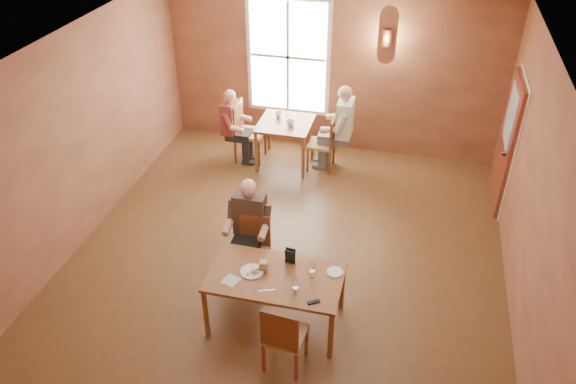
% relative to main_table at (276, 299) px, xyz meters
% --- Properties ---
extents(ground, '(6.00, 7.00, 0.01)m').
position_rel_main_table_xyz_m(ground, '(-0.17, 1.11, -0.37)').
color(ground, brown).
rests_on(ground, ground).
extents(wall_back, '(6.00, 0.04, 3.00)m').
position_rel_main_table_xyz_m(wall_back, '(-0.17, 4.61, 1.13)').
color(wall_back, brown).
rests_on(wall_back, ground).
extents(wall_left, '(0.04, 7.00, 3.00)m').
position_rel_main_table_xyz_m(wall_left, '(-3.17, 1.11, 1.13)').
color(wall_left, brown).
rests_on(wall_left, ground).
extents(wall_right, '(0.04, 7.00, 3.00)m').
position_rel_main_table_xyz_m(wall_right, '(2.83, 1.11, 1.13)').
color(wall_right, brown).
rests_on(wall_right, ground).
extents(ceiling, '(6.00, 7.00, 0.04)m').
position_rel_main_table_xyz_m(ceiling, '(-0.17, 1.11, 2.63)').
color(ceiling, white).
rests_on(ceiling, wall_back).
extents(window, '(1.36, 0.10, 1.96)m').
position_rel_main_table_xyz_m(window, '(-0.97, 4.56, 1.33)').
color(window, white).
rests_on(window, wall_back).
extents(door, '(0.12, 1.04, 2.10)m').
position_rel_main_table_xyz_m(door, '(2.77, 3.41, 0.68)').
color(door, maroon).
rests_on(door, ground).
extents(wall_sconce, '(0.16, 0.16, 0.28)m').
position_rel_main_table_xyz_m(wall_sconce, '(0.73, 4.51, 1.83)').
color(wall_sconce, brown).
rests_on(wall_sconce, wall_back).
extents(main_table, '(1.58, 0.89, 0.74)m').
position_rel_main_table_xyz_m(main_table, '(0.00, 0.00, 0.00)').
color(main_table, brown).
rests_on(main_table, ground).
extents(chair_diner_main, '(0.42, 0.42, 0.94)m').
position_rel_main_table_xyz_m(chair_diner_main, '(-0.50, 0.65, 0.10)').
color(chair_diner_main, brown).
rests_on(chair_diner_main, ground).
extents(diner_main, '(0.55, 0.55, 1.37)m').
position_rel_main_table_xyz_m(diner_main, '(-0.50, 0.62, 0.31)').
color(diner_main, black).
rests_on(diner_main, ground).
extents(chair_empty, '(0.46, 0.46, 0.96)m').
position_rel_main_table_xyz_m(chair_empty, '(0.27, -0.60, 0.11)').
color(chair_empty, '#552E1E').
rests_on(chair_empty, ground).
extents(plate_food, '(0.34, 0.34, 0.04)m').
position_rel_main_table_xyz_m(plate_food, '(-0.28, -0.01, 0.39)').
color(plate_food, white).
rests_on(plate_food, main_table).
extents(sandwich, '(0.10, 0.10, 0.11)m').
position_rel_main_table_xyz_m(sandwich, '(-0.16, 0.06, 0.43)').
color(sandwich, tan).
rests_on(sandwich, main_table).
extents(goblet_a, '(0.10, 0.10, 0.20)m').
position_rel_main_table_xyz_m(goblet_a, '(0.42, 0.10, 0.47)').
color(goblet_a, white).
rests_on(goblet_a, main_table).
extents(goblet_c, '(0.10, 0.10, 0.20)m').
position_rel_main_table_xyz_m(goblet_c, '(0.29, -0.22, 0.47)').
color(goblet_c, white).
rests_on(goblet_c, main_table).
extents(menu_stand, '(0.13, 0.08, 0.20)m').
position_rel_main_table_xyz_m(menu_stand, '(0.11, 0.27, 0.47)').
color(menu_stand, black).
rests_on(menu_stand, main_table).
extents(knife, '(0.19, 0.08, 0.00)m').
position_rel_main_table_xyz_m(knife, '(-0.03, -0.26, 0.37)').
color(knife, silver).
rests_on(knife, main_table).
extents(napkin, '(0.23, 0.23, 0.01)m').
position_rel_main_table_xyz_m(napkin, '(-0.48, -0.20, 0.37)').
color(napkin, silver).
rests_on(napkin, main_table).
extents(side_plate, '(0.22, 0.22, 0.02)m').
position_rel_main_table_xyz_m(side_plate, '(0.67, 0.22, 0.38)').
color(side_plate, white).
rests_on(side_plate, main_table).
extents(sunglasses, '(0.14, 0.11, 0.02)m').
position_rel_main_table_xyz_m(sunglasses, '(0.53, -0.32, 0.38)').
color(sunglasses, black).
rests_on(sunglasses, main_table).
extents(second_table, '(0.92, 0.92, 0.81)m').
position_rel_main_table_xyz_m(second_table, '(-0.82, 3.77, 0.04)').
color(second_table, brown).
rests_on(second_table, ground).
extents(chair_diner_white, '(0.44, 0.44, 0.99)m').
position_rel_main_table_xyz_m(chair_diner_white, '(-0.17, 3.77, 0.12)').
color(chair_diner_white, '#432A16').
rests_on(chair_diner_white, ground).
extents(diner_white, '(0.60, 0.60, 1.49)m').
position_rel_main_table_xyz_m(diner_white, '(-0.14, 3.77, 0.38)').
color(diner_white, white).
rests_on(diner_white, ground).
extents(chair_diner_maroon, '(0.48, 0.48, 1.10)m').
position_rel_main_table_xyz_m(chair_diner_maroon, '(-1.47, 3.77, 0.18)').
color(chair_diner_maroon, '#5D2B19').
rests_on(chair_diner_maroon, ground).
extents(diner_maroon, '(0.53, 0.53, 1.31)m').
position_rel_main_table_xyz_m(diner_maroon, '(-1.50, 3.77, 0.29)').
color(diner_maroon, maroon).
rests_on(diner_maroon, ground).
extents(cup_a, '(0.15, 0.15, 0.10)m').
position_rel_main_table_xyz_m(cup_a, '(-0.71, 3.68, 0.49)').
color(cup_a, silver).
rests_on(cup_a, second_table).
extents(cup_b, '(0.15, 0.15, 0.11)m').
position_rel_main_table_xyz_m(cup_b, '(-0.99, 3.93, 0.50)').
color(cup_b, silver).
rests_on(cup_b, second_table).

